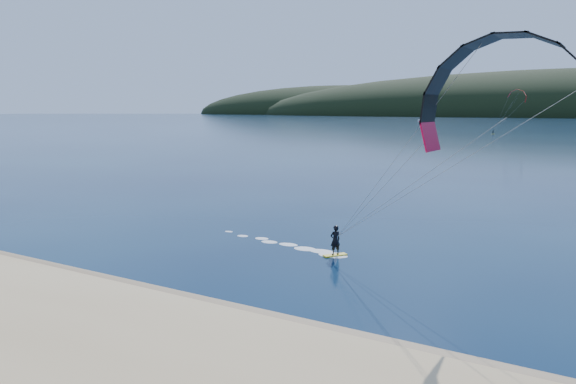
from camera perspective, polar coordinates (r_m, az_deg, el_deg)
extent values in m
plane|color=#071836|center=(24.37, -15.85, -14.49)|extent=(1800.00, 1800.00, 0.00)
cube|color=#8A6D50|center=(27.36, -8.79, -11.55)|extent=(220.00, 2.50, 0.10)
ellipsoid|color=black|center=(738.11, 26.43, 6.90)|extent=(840.00, 280.00, 110.00)
ellipsoid|color=black|center=(888.57, 4.94, 7.87)|extent=(520.00, 220.00, 90.00)
cube|color=yellow|center=(36.30, 4.82, -6.42)|extent=(1.30, 1.56, 0.09)
imported|color=black|center=(36.05, 4.83, -4.90)|extent=(0.78, 0.84, 1.92)
cylinder|color=gray|center=(31.31, 12.24, 0.60)|extent=(0.02, 0.02, 13.28)
cube|color=yellow|center=(221.82, 20.15, 5.58)|extent=(1.19, 1.07, 0.07)
imported|color=black|center=(221.79, 20.16, 5.78)|extent=(0.93, 0.90, 1.50)
cylinder|color=gray|center=(218.61, 21.24, 7.32)|extent=(0.02, 0.02, 14.89)
cube|color=white|center=(434.29, 13.61, 7.10)|extent=(8.48, 4.85, 1.41)
cylinder|color=white|center=(434.21, 13.64, 7.83)|extent=(0.20, 0.20, 11.08)
cube|color=white|center=(435.54, 13.70, 7.83)|extent=(0.82, 2.52, 8.06)
cube|color=white|center=(432.68, 13.57, 7.56)|extent=(0.64, 1.95, 5.04)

